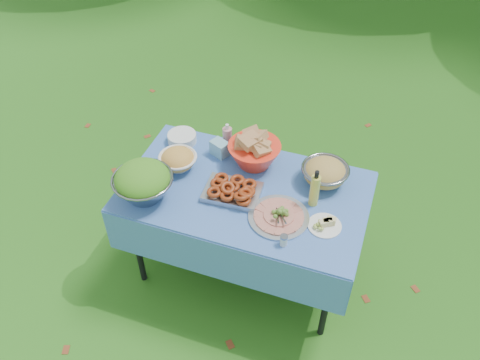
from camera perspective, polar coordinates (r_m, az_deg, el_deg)
name	(u,v)px	position (r m, az deg, el deg)	size (l,w,h in m)	color
ground	(244,267)	(3.63, 0.48, -9.74)	(80.00, 80.00, 0.00)	#123509
picnic_table	(245,232)	(3.33, 0.52, -5.82)	(1.46, 0.86, 0.76)	#779EE6
salad_bowl	(143,182)	(2.99, -10.86, -0.21)	(0.35, 0.35, 0.23)	gray
pasta_bowl_white	(178,159)	(3.18, -7.00, 2.32)	(0.23, 0.23, 0.13)	white
plate_stack	(182,138)	(3.40, -6.53, 4.72)	(0.19, 0.19, 0.06)	white
wipes_box	(220,148)	(3.26, -2.30, 3.59)	(0.11, 0.08, 0.10)	#76B3C7
sanitizer_bottle	(227,136)	(3.30, -1.43, 5.01)	(0.06, 0.06, 0.18)	#CD838A
bread_bowl	(254,150)	(3.16, 1.63, 3.43)	(0.33, 0.33, 0.22)	#F7331C
pasta_bowl_steel	(325,172)	(3.10, 9.52, 0.85)	(0.28, 0.28, 0.15)	gray
fried_tray	(232,190)	(3.00, -0.85, -1.12)	(0.33, 0.23, 0.08)	#A5A4A9
charcuterie_platter	(279,213)	(2.87, 4.40, -3.71)	(0.35, 0.35, 0.08)	silver
oil_bottle	(315,188)	(2.91, 8.41, -0.89)	(0.06, 0.06, 0.25)	gold
cheese_plate	(325,223)	(2.87, 9.52, -4.79)	(0.19, 0.19, 0.05)	white
shaker	(284,240)	(2.75, 4.93, -6.76)	(0.04, 0.04, 0.07)	silver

